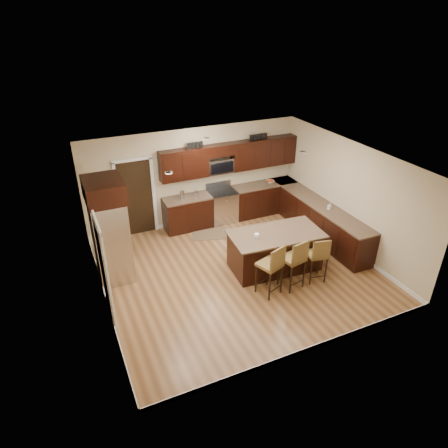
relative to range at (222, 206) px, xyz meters
name	(u,v)px	position (x,y,z in m)	size (l,w,h in m)	color
floor	(238,271)	(-0.68, -2.45, -0.47)	(6.00, 6.00, 0.00)	brown
ceiling	(240,161)	(-0.68, -2.45, 2.23)	(6.00, 6.00, 0.00)	silver
wall_back	(195,177)	(-0.68, 0.30, 0.88)	(6.00, 6.00, 0.00)	#C4B28D
wall_left	(98,250)	(-3.68, -2.45, 0.88)	(5.50, 5.50, 0.00)	#C4B28D
wall_right	(349,196)	(2.32, -2.45, 0.88)	(5.50, 5.50, 0.00)	#C4B28D
base_cabinets	(277,213)	(1.22, -1.01, -0.01)	(4.02, 3.96, 0.92)	black
upper_cabinets	(232,156)	(0.36, 0.13, 1.37)	(4.00, 0.33, 0.80)	black
range	(222,206)	(0.00, 0.00, 0.00)	(0.76, 0.64, 1.11)	silver
microwave	(220,166)	(0.00, 0.15, 1.15)	(0.76, 0.31, 0.40)	silver
doorway	(136,198)	(-2.33, 0.28, 0.56)	(0.85, 0.03, 2.06)	black
pantry_door	(104,272)	(-3.66, -2.75, 0.55)	(0.03, 0.80, 2.04)	white
letter_decor	(227,141)	(0.22, 0.13, 1.82)	(2.20, 0.03, 0.15)	black
island	(275,251)	(0.17, -2.64, -0.04)	(2.19, 1.26, 0.92)	black
stool_left	(272,265)	(-0.41, -3.49, 0.27)	(0.57, 0.57, 1.19)	brown
stool_mid	(295,259)	(0.14, -3.49, 0.27)	(0.52, 0.52, 1.19)	brown
stool_right	(318,255)	(0.74, -3.49, 0.21)	(0.48, 0.48, 1.10)	brown
refrigerator	(110,229)	(-3.30, -1.45, 0.73)	(0.79, 1.01, 2.35)	silver
floor_mat	(210,234)	(-0.61, -0.59, -0.47)	(0.98, 0.65, 0.01)	brown
fruit_bowl	(270,182)	(1.54, 0.00, 0.48)	(0.25, 0.25, 0.06)	silver
soap_bottle	(330,206)	(2.02, -2.14, 0.54)	(0.08, 0.08, 0.17)	#B2B2B2
canister_tall	(182,195)	(-1.16, 0.00, 0.56)	(0.12, 0.12, 0.22)	silver
canister_short	(196,193)	(-0.77, 0.00, 0.53)	(0.11, 0.11, 0.16)	silver
island_jar	(257,236)	(-0.33, -2.64, 0.50)	(0.10, 0.10, 0.10)	white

